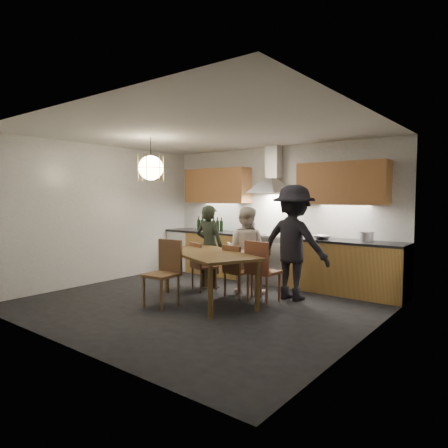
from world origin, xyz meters
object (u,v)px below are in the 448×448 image
Objects in this scene: person_mid at (246,250)px; mixing_bowl at (322,237)px; person_left at (209,246)px; stock_pot at (367,237)px; chair_front at (165,268)px; wine_bottles at (210,224)px; person_right at (294,242)px; dining_table at (208,258)px; chair_back_left at (200,263)px.

mixing_bowl is at bearing -153.31° from person_mid.
stock_pot is (2.45, 1.04, 0.24)m from person_left.
chair_front is 3.26m from stock_pot.
wine_bottles is (-3.33, 0.02, 0.07)m from stock_pot.
person_mid is at bearing 8.01° from person_right.
person_right is 2.63m from wine_bottles.
dining_table is at bearing 54.65° from chair_front.
chair_back_left reaches higher than dining_table.
chair_back_left is 0.83m from person_mid.
person_right is 0.78m from mixing_bowl.
wine_bottles is at bearing -17.91° from person_right.
mixing_bowl is at bearing -157.40° from person_left.
mixing_bowl is (1.73, 0.94, 0.20)m from person_left.
mixing_bowl is 0.43× the size of wine_bottles.
chair_front reaches higher than dining_table.
mixing_bowl is at bearing -172.28° from stock_pot.
chair_front is 1.40× the size of wine_bottles.
chair_front is 1.50m from person_mid.
stock_pot is at bearing -164.92° from person_mid.
wine_bottles is at bearing 177.48° from mixing_bowl.
person_left is (-0.62, 0.76, 0.06)m from dining_table.
wine_bottles is (-1.50, 1.82, 0.37)m from dining_table.
wine_bottles is (-2.48, 0.88, 0.14)m from person_right.
person_right is (0.86, 0.10, 0.18)m from person_mid.
person_right is at bearing -143.90° from chair_back_left.
dining_table is 1.37× the size of person_left.
mixing_bowl is at bearing -2.52° from wine_bottles.
stock_pot is at bearing 7.72° from mixing_bowl.
wine_bottles reaches higher than chair_front.
person_mid is at bearing -179.54° from person_left.
person_right reaches higher than stock_pot.
person_left is (-0.03, 0.28, 0.26)m from chair_back_left.
person_mid is at bearing -133.25° from chair_back_left.
dining_table is 2.38m from wine_bottles.
dining_table is 6.77× the size of mixing_bowl.
dining_table is 0.79m from chair_back_left.
dining_table is at bearing 123.12° from person_left.
mixing_bowl is 0.73m from stock_pot.
wine_bottles is at bearing -56.16° from person_left.
mixing_bowl is 2.62m from wine_bottles.
person_left is 2.11× the size of wine_bottles.
person_right reaches higher than person_left.
person_mid is 0.81× the size of person_right.
stock_pot reaches higher than chair_back_left.
chair_back_left is 0.46× the size of person_right.
stock_pot is at bearing -131.58° from chair_back_left.
wine_bottles is at bearing 179.70° from stock_pot.
person_right is (1.60, 0.18, 0.17)m from person_left.
person_mid reaches higher than stock_pot.
person_left is 6.70× the size of stock_pot.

